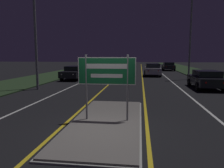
{
  "coord_description": "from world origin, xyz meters",
  "views": [
    {
      "loc": [
        1.19,
        -6.89,
        2.43
      ],
      "look_at": [
        0.0,
        2.34,
        1.23
      ],
      "focal_mm": 35.0,
      "sensor_mm": 36.0,
      "label": 1
    }
  ],
  "objects_px": {
    "car_receding_2": "(168,66)",
    "car_approaching_2": "(122,64)",
    "car_receding_0": "(206,79)",
    "car_receding_1": "(153,69)",
    "highway_sign": "(107,74)",
    "streetlight_left_near": "(34,9)",
    "car_approaching_0": "(74,72)",
    "streetlight_right_near": "(191,26)",
    "car_approaching_1": "(112,68)"
  },
  "relations": [
    {
      "from": "car_receding_2",
      "to": "car_approaching_2",
      "type": "height_order",
      "value": "car_receding_2"
    },
    {
      "from": "streetlight_right_near",
      "to": "car_receding_1",
      "type": "xyz_separation_m",
      "value": [
        -3.53,
        3.42,
        -4.63
      ]
    },
    {
      "from": "car_receding_1",
      "to": "highway_sign",
      "type": "bearing_deg",
      "value": -97.97
    },
    {
      "from": "streetlight_right_near",
      "to": "car_approaching_2",
      "type": "bearing_deg",
      "value": 112.04
    },
    {
      "from": "car_receding_0",
      "to": "car_receding_1",
      "type": "bearing_deg",
      "value": 108.63
    },
    {
      "from": "car_receding_0",
      "to": "car_approaching_0",
      "type": "relative_size",
      "value": 0.95
    },
    {
      "from": "car_receding_0",
      "to": "car_approaching_2",
      "type": "xyz_separation_m",
      "value": [
        -8.55,
        28.09,
        -0.02
      ]
    },
    {
      "from": "streetlight_right_near",
      "to": "car_receding_2",
      "type": "height_order",
      "value": "streetlight_right_near"
    },
    {
      "from": "streetlight_left_near",
      "to": "car_receding_2",
      "type": "distance_m",
      "value": 26.16
    },
    {
      "from": "car_receding_1",
      "to": "car_approaching_0",
      "type": "bearing_deg",
      "value": -148.8
    },
    {
      "from": "highway_sign",
      "to": "car_receding_0",
      "type": "height_order",
      "value": "highway_sign"
    },
    {
      "from": "highway_sign",
      "to": "car_receding_0",
      "type": "distance_m",
      "value": 11.06
    },
    {
      "from": "highway_sign",
      "to": "car_approaching_1",
      "type": "relative_size",
      "value": 0.54
    },
    {
      "from": "car_receding_1",
      "to": "car_approaching_2",
      "type": "bearing_deg",
      "value": 105.98
    },
    {
      "from": "car_approaching_0",
      "to": "car_approaching_2",
      "type": "relative_size",
      "value": 1.04
    },
    {
      "from": "highway_sign",
      "to": "streetlight_left_near",
      "type": "distance_m",
      "value": 10.29
    },
    {
      "from": "car_approaching_1",
      "to": "car_receding_2",
      "type": "bearing_deg",
      "value": 40.56
    },
    {
      "from": "car_receding_1",
      "to": "car_receding_2",
      "type": "bearing_deg",
      "value": 73.35
    },
    {
      "from": "highway_sign",
      "to": "streetlight_right_near",
      "type": "distance_m",
      "value": 17.33
    },
    {
      "from": "car_receding_1",
      "to": "streetlight_right_near",
      "type": "bearing_deg",
      "value": -44.09
    },
    {
      "from": "car_receding_1",
      "to": "car_approaching_1",
      "type": "relative_size",
      "value": 0.93
    },
    {
      "from": "car_approaching_0",
      "to": "car_approaching_1",
      "type": "bearing_deg",
      "value": 71.09
    },
    {
      "from": "car_approaching_2",
      "to": "streetlight_left_near",
      "type": "bearing_deg",
      "value": -97.06
    },
    {
      "from": "streetlight_left_near",
      "to": "streetlight_right_near",
      "type": "distance_m",
      "value": 15.08
    },
    {
      "from": "streetlight_right_near",
      "to": "car_receding_2",
      "type": "xyz_separation_m",
      "value": [
        -0.33,
        14.12,
        -4.69
      ]
    },
    {
      "from": "car_receding_0",
      "to": "car_receding_2",
      "type": "bearing_deg",
      "value": 90.46
    },
    {
      "from": "car_receding_2",
      "to": "car_approaching_2",
      "type": "bearing_deg",
      "value": 138.58
    },
    {
      "from": "car_approaching_1",
      "to": "car_approaching_0",
      "type": "bearing_deg",
      "value": -108.91
    },
    {
      "from": "highway_sign",
      "to": "streetlight_right_near",
      "type": "bearing_deg",
      "value": 68.47
    },
    {
      "from": "car_receding_1",
      "to": "car_receding_2",
      "type": "height_order",
      "value": "car_receding_1"
    },
    {
      "from": "car_receding_0",
      "to": "car_approaching_0",
      "type": "height_order",
      "value": "car_approaching_0"
    },
    {
      "from": "highway_sign",
      "to": "car_receding_0",
      "type": "relative_size",
      "value": 0.56
    },
    {
      "from": "streetlight_left_near",
      "to": "streetlight_right_near",
      "type": "bearing_deg",
      "value": 34.47
    },
    {
      "from": "car_receding_1",
      "to": "car_approaching_2",
      "type": "height_order",
      "value": "car_receding_1"
    },
    {
      "from": "streetlight_left_near",
      "to": "streetlight_right_near",
      "type": "height_order",
      "value": "streetlight_right_near"
    },
    {
      "from": "highway_sign",
      "to": "car_approaching_0",
      "type": "bearing_deg",
      "value": 111.45
    },
    {
      "from": "streetlight_right_near",
      "to": "car_approaching_1",
      "type": "xyz_separation_m",
      "value": [
        -8.93,
        6.76,
        -4.65
      ]
    },
    {
      "from": "car_approaching_0",
      "to": "car_approaching_1",
      "type": "relative_size",
      "value": 1.01
    },
    {
      "from": "car_receding_2",
      "to": "car_approaching_0",
      "type": "bearing_deg",
      "value": -126.12
    },
    {
      "from": "car_approaching_2",
      "to": "highway_sign",
      "type": "bearing_deg",
      "value": -86.17
    },
    {
      "from": "streetlight_left_near",
      "to": "car_approaching_0",
      "type": "relative_size",
      "value": 1.93
    },
    {
      "from": "streetlight_right_near",
      "to": "car_receding_0",
      "type": "bearing_deg",
      "value": -91.43
    },
    {
      "from": "car_receding_2",
      "to": "car_approaching_1",
      "type": "distance_m",
      "value": 11.32
    },
    {
      "from": "highway_sign",
      "to": "car_approaching_2",
      "type": "xyz_separation_m",
      "value": [
        -2.49,
        37.28,
        -1.09
      ]
    },
    {
      "from": "car_approaching_2",
      "to": "car_approaching_0",
      "type": "bearing_deg",
      "value": -97.59
    },
    {
      "from": "streetlight_left_near",
      "to": "car_receding_2",
      "type": "bearing_deg",
      "value": 61.89
    },
    {
      "from": "car_receding_1",
      "to": "car_approaching_0",
      "type": "height_order",
      "value": "car_receding_1"
    },
    {
      "from": "car_approaching_1",
      "to": "car_approaching_2",
      "type": "relative_size",
      "value": 1.02
    },
    {
      "from": "car_receding_1",
      "to": "car_approaching_0",
      "type": "relative_size",
      "value": 0.92
    },
    {
      "from": "streetlight_right_near",
      "to": "car_approaching_1",
      "type": "bearing_deg",
      "value": 142.89
    }
  ]
}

